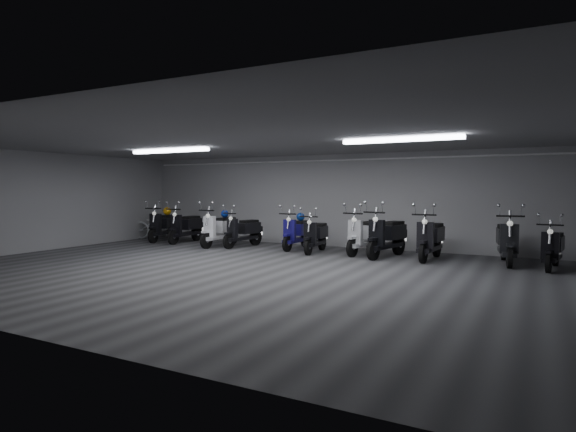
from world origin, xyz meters
The scene contains 23 objects.
floor centered at (0.00, 0.00, -0.01)m, with size 14.00×10.00×0.01m, color #39393C.
ceiling centered at (0.00, 0.00, 2.80)m, with size 14.00×10.00×0.01m, color slate.
back_wall centered at (0.00, 5.00, 1.40)m, with size 14.00×0.01×2.80m, color #939396.
front_wall centered at (0.00, -5.00, 1.40)m, with size 14.00×0.01×2.80m, color #939396.
left_wall centered at (-7.00, 0.00, 1.40)m, with size 0.01×10.00×2.80m, color #939396.
fluor_strip_left centered at (-3.00, 1.00, 2.74)m, with size 2.40×0.18×0.08m, color white.
fluor_strip_right centered at (3.00, 1.00, 2.74)m, with size 2.40×0.18×0.08m, color white.
conduit centered at (0.00, 4.92, 2.62)m, with size 0.05×0.05×13.60m, color white.
scooter_0 centered at (-5.67, 3.62, 0.70)m, with size 0.63×1.88×1.40m, color black, non-canonical shape.
scooter_1 centered at (-4.74, 3.63, 0.69)m, with size 0.62×1.86×1.38m, color black, non-canonical shape.
scooter_2 centered at (-3.14, 3.31, 0.70)m, with size 0.63×1.88×1.40m, color white, non-canonical shape.
scooter_3 centered at (-2.44, 3.53, 0.65)m, with size 0.58×1.74×1.30m, color black, non-canonical shape.
scooter_4 centered at (-0.75, 3.80, 0.66)m, with size 0.59×1.77×1.32m, color navy, non-canonical shape.
scooter_5 centered at (0.02, 3.42, 0.64)m, with size 0.57×1.71×1.27m, color black, non-canonical shape.
scooter_6 centered at (1.31, 3.71, 0.70)m, with size 0.63×1.88×1.40m, color silver, non-canonical shape.
scooter_7 centered at (2.02, 3.43, 0.73)m, with size 0.66×1.97×1.47m, color black, non-canonical shape.
scooter_8 centered at (3.10, 3.53, 0.71)m, with size 0.64×1.92×1.43m, color black, non-canonical shape.
scooter_9 centered at (4.81, 3.72, 0.72)m, with size 0.64×1.93×1.44m, color black, non-canonical shape.
bicycle centered at (-6.37, 4.08, 0.58)m, with size 0.63×1.78×1.15m, color white.
scooter_10 centered at (5.74, 3.37, 0.63)m, with size 0.56×1.69×1.26m, color black, non-canonical shape.
helmet_0 centered at (-3.13, 3.57, 0.98)m, with size 0.24×0.24×0.24m, color navy.
helmet_1 centered at (-0.75, 4.05, 0.94)m, with size 0.24×0.24×0.24m, color #0D3496.
helmet_2 centered at (-5.73, 3.88, 1.00)m, with size 0.27×0.27×0.27m, color orange.
Camera 1 is at (5.48, -8.48, 1.77)m, focal length 29.75 mm.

